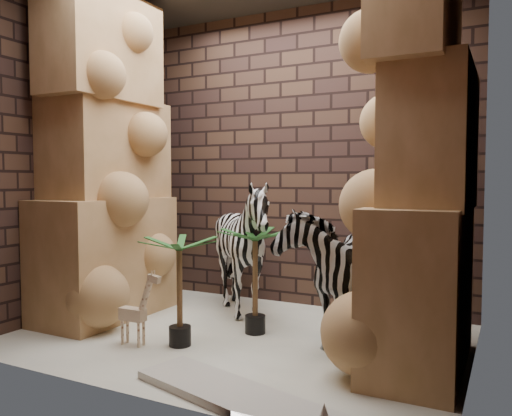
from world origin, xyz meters
The scene contains 13 objects.
floor centered at (0.00, 0.00, 0.00)m, with size 3.50×3.50×0.00m, color white.
wall_back centered at (0.00, 1.25, 1.50)m, with size 3.50×3.50×0.00m, color #2F1E1B.
wall_front centered at (0.00, -1.25, 1.50)m, with size 3.50×3.50×0.00m, color #2F1E1B.
wall_left centered at (-1.75, 0.00, 1.50)m, with size 3.00×3.00×0.00m, color #2F1E1B.
wall_right centered at (1.75, 0.00, 1.50)m, with size 3.00×3.00×0.00m, color #2F1E1B.
rock_pillar_left centered at (-1.40, 0.00, 1.50)m, with size 0.68×1.30×3.00m, color tan, non-canonical shape.
rock_pillar_right centered at (1.42, 0.00, 1.50)m, with size 0.58×1.25×3.00m, color tan, non-canonical shape.
zebra_right centered at (0.71, 0.31, 0.63)m, with size 0.58×1.07×1.27m, color white.
zebra_left centered at (-0.24, 0.56, 0.57)m, with size 1.01×1.26×1.14m, color white.
giraffe_toy centered at (-0.62, -0.54, 0.31)m, with size 0.31×0.10×0.61m, color beige, non-canonical shape.
palm_front centered at (0.09, 0.16, 0.44)m, with size 0.36×0.36×0.89m, color #1C571B, non-canonical shape.
palm_back centered at (-0.29, -0.38, 0.43)m, with size 0.36×0.36×0.85m, color #1C571B, non-canonical shape.
surfboard centered at (0.64, -1.05, 0.03)m, with size 1.53×0.38×0.05m, color beige.
Camera 1 is at (1.96, -3.50, 1.27)m, focal length 35.28 mm.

